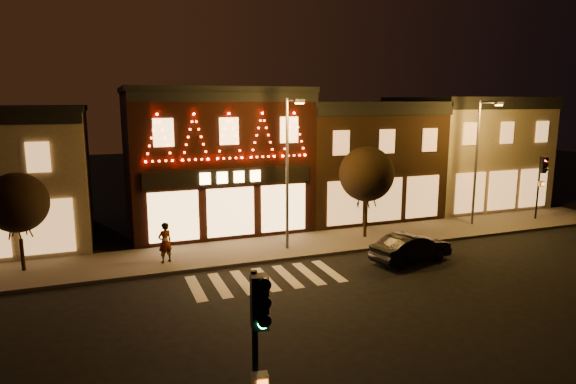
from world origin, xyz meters
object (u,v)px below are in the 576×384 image
pedestrian (165,242)px  dark_sedan (411,248)px  streetlamp_mid (289,163)px  traffic_signal_near (258,340)px

pedestrian → dark_sedan: bearing=138.2°
dark_sedan → pedestrian: pedestrian is taller
streetlamp_mid → dark_sedan: 7.16m
dark_sedan → traffic_signal_near: bearing=123.9°
pedestrian → streetlamp_mid: bearing=155.2°
streetlamp_mid → pedestrian: (-6.09, 0.09, -3.47)m
dark_sedan → pedestrian: bearing=60.9°
dark_sedan → pedestrian: size_ratio=2.16×
streetlamp_mid → dark_sedan: size_ratio=1.83×
dark_sedan → pedestrian: 11.57m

